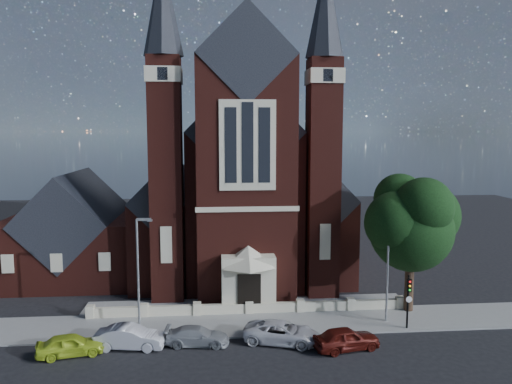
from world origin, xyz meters
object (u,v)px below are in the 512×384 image
at_px(car_silver_a, 130,337).
at_px(car_dark_red, 346,339).
at_px(church, 238,186).
at_px(street_lamp_left, 139,267).
at_px(traffic_signal, 408,295).
at_px(car_silver_b, 197,336).
at_px(parish_hall, 76,236).
at_px(car_lime_van, 70,345).
at_px(street_lamp_right, 389,262).
at_px(street_tree, 414,225).
at_px(car_white_suv, 282,332).

distance_m(car_silver_a, car_dark_red, 14.06).
distance_m(church, street_lamp_left, 20.84).
bearing_deg(traffic_signal, car_silver_a, -175.92).
bearing_deg(car_silver_b, parish_hall, 41.83).
xyz_separation_m(church, car_dark_red, (5.81, -23.28, -7.44)).
relative_size(traffic_signal, car_lime_van, 0.98).
bearing_deg(church, car_dark_red, -75.99).
relative_size(street_lamp_right, car_dark_red, 1.86).
bearing_deg(street_tree, car_white_suv, -156.75).
distance_m(street_tree, car_lime_van, 25.71).
bearing_deg(car_silver_a, traffic_signal, -79.52).
bearing_deg(church, car_white_suv, -85.28).
bearing_deg(car_silver_a, car_dark_red, -89.31).
xyz_separation_m(car_white_suv, car_dark_red, (4.00, -1.41, 0.03)).
xyz_separation_m(church, parish_hall, (-16.00, -4.94, -4.17)).
xyz_separation_m(parish_hall, street_tree, (28.60, -12.29, 2.95)).
bearing_deg(church, parish_hall, -162.84).
xyz_separation_m(street_tree, car_white_suv, (-10.79, -4.64, -6.25)).
relative_size(car_silver_a, car_white_suv, 0.89).
bearing_deg(car_white_suv, church, 21.88).
bearing_deg(car_dark_red, car_silver_b, 68.96).
bearing_deg(street_tree, car_lime_van, -167.48).
relative_size(parish_hall, car_silver_a, 2.69).
xyz_separation_m(street_tree, traffic_signal, (-1.60, -3.28, -4.38)).
xyz_separation_m(traffic_signal, car_silver_a, (-19.19, -1.37, -1.84)).
relative_size(car_lime_van, car_white_suv, 0.81).
relative_size(car_silver_a, car_dark_red, 1.04).
height_order(street_lamp_right, car_silver_a, street_lamp_right).
relative_size(car_silver_b, car_dark_red, 0.97).
relative_size(church, car_white_suv, 6.86).
height_order(street_lamp_right, car_silver_b, street_lamp_right).
bearing_deg(street_lamp_right, street_tree, 34.26).
xyz_separation_m(parish_hall, car_white_suv, (17.81, -16.93, -3.30)).
bearing_deg(car_silver_b, church, -4.04).
bearing_deg(traffic_signal, parish_hall, 150.02).
relative_size(parish_hall, street_tree, 1.14).
height_order(parish_hall, car_lime_van, parish_hall).
bearing_deg(traffic_signal, church, 118.20).
bearing_deg(car_lime_van, street_tree, -90.14).
relative_size(street_tree, street_lamp_right, 1.32).
bearing_deg(church, car_silver_a, -110.51).
bearing_deg(car_silver_a, car_silver_b, -81.99).
bearing_deg(parish_hall, car_silver_b, -54.11).
bearing_deg(car_dark_red, church, 1.94).
bearing_deg(car_lime_van, parish_hall, 0.85).
xyz_separation_m(parish_hall, car_dark_red, (21.81, -18.34, -3.27)).
bearing_deg(car_silver_b, traffic_signal, -79.26).
height_order(car_white_suv, car_dark_red, car_dark_red).
bearing_deg(car_lime_van, church, -40.09).
relative_size(car_lime_van, car_dark_red, 0.94).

